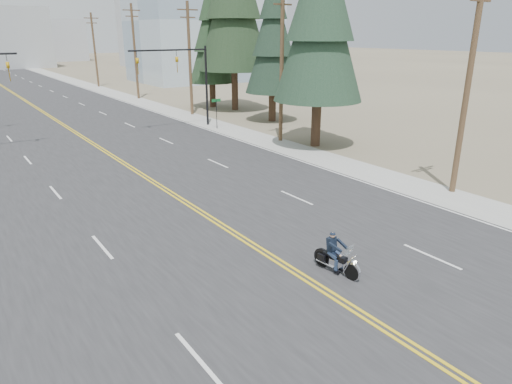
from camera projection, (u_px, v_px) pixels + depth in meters
The scene contains 18 objects.
ground_plane at pixel (449, 370), 11.50m from camera, with size 400.00×400.00×0.00m, color #776D56.
road at pixel (12, 92), 65.66m from camera, with size 20.00×200.00×0.01m, color #303033.
sidewalk_right at pixel (92, 87), 71.88m from camera, with size 3.00×200.00×0.01m, color #A5A5A0.
traffic_mast_right at pixel (185, 71), 39.49m from camera, with size 7.10×0.26×7.00m.
street_sign at pixel (216, 108), 39.96m from camera, with size 0.90×0.06×2.62m.
utility_pole_a at pixel (468, 82), 22.57m from camera, with size 2.20×0.30×11.00m.
utility_pole_b at pixel (282, 62), 34.09m from camera, with size 2.20×0.30×11.50m.
utility_pole_c at pixel (190, 57), 45.78m from camera, with size 2.20×0.30×11.00m.
utility_pole_d at pixel (135, 50), 57.30m from camera, with size 2.20×0.30×11.50m.
utility_pole_e at pixel (95, 49), 70.53m from camera, with size 2.20×0.30×11.00m.
glass_building at pixel (204, 21), 79.68m from camera, with size 24.00×16.00×20.00m, color #9EB5CC.
haze_bldg_b at pixel (7, 38), 110.23m from camera, with size 18.00×14.00×14.00m, color #ADB2B7.
haze_bldg_c at pixel (156, 29), 115.28m from camera, with size 16.00×12.00×18.00m, color #B7BCC6.
haze_bldg_e at pixel (58, 40), 139.10m from camera, with size 14.00×14.00×12.00m, color #B7BCC6.
motorcyclist at pixel (337, 254), 15.95m from camera, with size 0.81×1.89×1.47m, color black, non-canonical shape.
conifer_near at pixel (321, 7), 31.29m from camera, with size 6.39×6.39×16.92m.
conifer_mid at pixel (273, 36), 41.62m from camera, with size 5.11×5.11×13.62m.
conifer_far at pixel (211, 35), 50.09m from camera, with size 5.12×5.12×13.73m.
Camera 1 is at (-9.36, -4.89, 8.04)m, focal length 32.00 mm.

